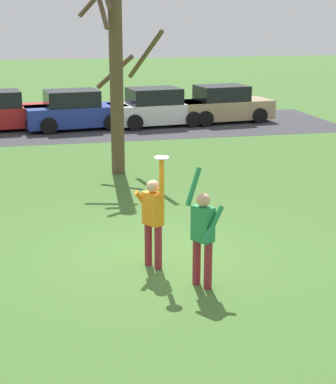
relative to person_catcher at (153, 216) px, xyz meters
name	(u,v)px	position (x,y,z in m)	size (l,w,h in m)	color
ground_plane	(157,256)	(0.17, 0.48, -0.98)	(120.00, 120.00, 0.00)	#426B2D
person_catcher	(153,216)	(0.00, 0.00, 0.00)	(0.53, 0.59, 2.08)	maroon
person_defender	(203,232)	(0.64, -1.02, 0.00)	(0.62, 0.66, 2.04)	maroon
frisbee_disc	(162,158)	(0.12, -0.19, 1.11)	(0.26, 0.26, 0.02)	white
parked_car_blue	(75,111)	(-0.21, 15.09, -0.25)	(4.28, 2.40, 1.59)	#233893
parked_car_white	(157,108)	(3.23, 15.12, -0.25)	(4.28, 2.40, 1.59)	white
parked_car_tan	(224,105)	(6.30, 15.46, -0.25)	(4.28, 2.40, 1.59)	tan
parking_strip	(84,128)	(0.12, 15.14, -0.98)	(21.54, 6.40, 0.01)	#38383D
bare_tree_tall	(117,73)	(0.44, 7.30, 1.92)	(2.28, 1.91, 5.82)	brown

